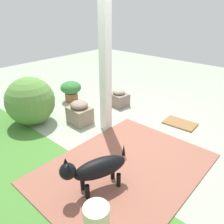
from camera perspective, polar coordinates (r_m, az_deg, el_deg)
name	(u,v)px	position (r m, az deg, el deg)	size (l,w,h in m)	color
ground_plane	(116,130)	(4.14, 1.07, -4.52)	(12.00, 12.00, 0.00)	#99A58E
brick_path	(124,168)	(3.26, 3.15, -13.98)	(1.80, 2.40, 0.02)	#905645
porch_pillar	(105,61)	(3.76, -1.72, 12.87)	(0.15, 0.15, 2.50)	white
stone_planter_nearest	(119,98)	(5.07, 1.72, 3.52)	(0.44, 0.38, 0.39)	gray
stone_planter_mid	(80,113)	(4.33, -8.18, -0.18)	(0.45, 0.38, 0.46)	gray
round_shrub	(30,101)	(4.46, -19.99, 2.62)	(0.91, 0.91, 0.91)	#56863C
terracotta_pot_broad	(71,90)	(5.35, -10.34, 5.59)	(0.48, 0.48, 0.48)	#9B5736
dog	(96,169)	(2.74, -4.14, -14.14)	(0.46, 0.82, 0.57)	black
ceramic_urn	(97,223)	(2.39, -3.88, -26.28)	(0.25, 0.25, 0.41)	beige
doormat	(180,123)	(4.52, 16.82, -2.77)	(0.59, 0.38, 0.03)	olive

